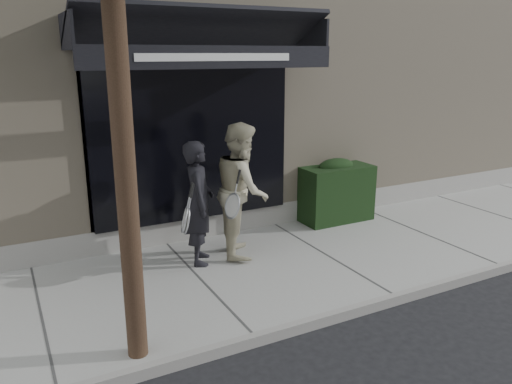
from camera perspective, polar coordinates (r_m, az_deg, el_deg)
ground at (r=7.77m, az=7.74°, el=-7.76°), size 80.00×80.00×0.00m
sidewalk at (r=7.75m, az=7.75°, el=-7.36°), size 20.00×3.00×0.12m
curb at (r=6.67m, az=15.60°, el=-11.69°), size 20.00×0.10×0.14m
building_facade at (r=11.53m, az=-6.52°, el=13.87°), size 14.30×8.04×5.64m
hedge at (r=9.12m, az=9.02°, el=0.12°), size 1.30×0.70×1.14m
pedestrian_front at (r=7.11m, az=-6.55°, el=-1.28°), size 0.76×0.88×1.78m
pedestrian_back at (r=7.37m, az=-1.61°, el=0.27°), size 1.07×1.18×1.99m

